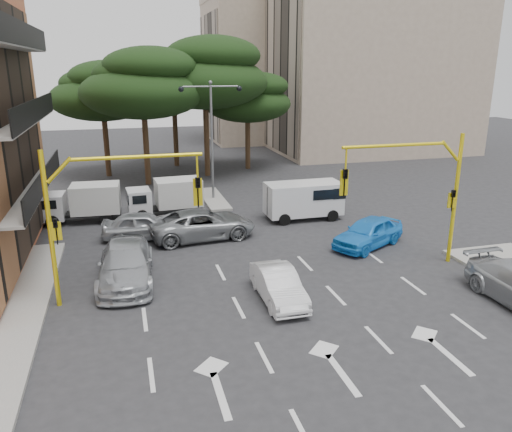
{
  "coord_description": "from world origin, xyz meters",
  "views": [
    {
      "loc": [
        -5.86,
        -16.73,
        8.81
      ],
      "look_at": [
        0.42,
        6.36,
        1.6
      ],
      "focal_mm": 35.0,
      "sensor_mm": 36.0,
      "label": 1
    }
  ],
  "objects_px": {
    "car_silver_cross_a": "(202,224)",
    "van_white": "(303,201)",
    "street_lamp_center": "(211,120)",
    "box_truck_b": "(165,198)",
    "car_silver_wagon": "(126,264)",
    "signal_mast_left": "(99,205)",
    "car_blue_compact": "(368,232)",
    "box_truck_a": "(82,204)",
    "signal_mast_right": "(422,183)",
    "car_white_hatch": "(278,285)",
    "car_silver_cross_b": "(144,225)"
  },
  "relations": [
    {
      "from": "street_lamp_center",
      "to": "car_white_hatch",
      "type": "bearing_deg",
      "value": -91.28
    },
    {
      "from": "car_blue_compact",
      "to": "car_silver_cross_b",
      "type": "bearing_deg",
      "value": -139.9
    },
    {
      "from": "signal_mast_left",
      "to": "car_silver_cross_b",
      "type": "height_order",
      "value": "signal_mast_left"
    },
    {
      "from": "car_silver_cross_b",
      "to": "box_truck_b",
      "type": "xyz_separation_m",
      "value": [
        1.52,
        4.06,
        0.37
      ]
    },
    {
      "from": "street_lamp_center",
      "to": "box_truck_b",
      "type": "bearing_deg",
      "value": -139.83
    },
    {
      "from": "signal_mast_left",
      "to": "van_white",
      "type": "distance_m",
      "value": 14.18
    },
    {
      "from": "street_lamp_center",
      "to": "box_truck_a",
      "type": "xyz_separation_m",
      "value": [
        -8.33,
        -3.0,
        -4.31
      ]
    },
    {
      "from": "box_truck_a",
      "to": "car_silver_wagon",
      "type": "bearing_deg",
      "value": -163.16
    },
    {
      "from": "signal_mast_left",
      "to": "car_blue_compact",
      "type": "xyz_separation_m",
      "value": [
        12.7,
        2.84,
        -3.14
      ]
    },
    {
      "from": "signal_mast_right",
      "to": "car_silver_wagon",
      "type": "xyz_separation_m",
      "value": [
        -12.84,
        1.63,
        -3.09
      ]
    },
    {
      "from": "car_silver_cross_b",
      "to": "signal_mast_left",
      "type": "bearing_deg",
      "value": 171.77
    },
    {
      "from": "street_lamp_center",
      "to": "car_blue_compact",
      "type": "bearing_deg",
      "value": -62.17
    },
    {
      "from": "signal_mast_left",
      "to": "car_silver_wagon",
      "type": "distance_m",
      "value": 3.57
    },
    {
      "from": "car_blue_compact",
      "to": "van_white",
      "type": "distance_m",
      "value": 5.62
    },
    {
      "from": "car_silver_cross_a",
      "to": "car_blue_compact",
      "type": "bearing_deg",
      "value": -119.36
    },
    {
      "from": "car_silver_cross_a",
      "to": "van_white",
      "type": "xyz_separation_m",
      "value": [
        6.4,
        1.93,
        0.35
      ]
    },
    {
      "from": "car_silver_wagon",
      "to": "van_white",
      "type": "distance_m",
      "value": 12.36
    },
    {
      "from": "signal_mast_left",
      "to": "car_silver_cross_b",
      "type": "bearing_deg",
      "value": 75.56
    },
    {
      "from": "signal_mast_left",
      "to": "car_silver_wagon",
      "type": "height_order",
      "value": "signal_mast_left"
    },
    {
      "from": "van_white",
      "to": "box_truck_a",
      "type": "distance_m",
      "value": 13.03
    },
    {
      "from": "car_blue_compact",
      "to": "signal_mast_right",
      "type": "bearing_deg",
      "value": -11.2
    },
    {
      "from": "car_silver_cross_b",
      "to": "van_white",
      "type": "bearing_deg",
      "value": -76.31
    },
    {
      "from": "car_white_hatch",
      "to": "box_truck_b",
      "type": "relative_size",
      "value": 0.86
    },
    {
      "from": "car_white_hatch",
      "to": "car_silver_cross_b",
      "type": "distance_m",
      "value": 9.96
    },
    {
      "from": "car_white_hatch",
      "to": "box_truck_a",
      "type": "distance_m",
      "value": 15.1
    },
    {
      "from": "van_white",
      "to": "box_truck_b",
      "type": "bearing_deg",
      "value": -109.86
    },
    {
      "from": "street_lamp_center",
      "to": "car_white_hatch",
      "type": "relative_size",
      "value": 1.99
    },
    {
      "from": "street_lamp_center",
      "to": "box_truck_a",
      "type": "relative_size",
      "value": 1.71
    },
    {
      "from": "car_silver_wagon",
      "to": "box_truck_b",
      "type": "height_order",
      "value": "box_truck_b"
    },
    {
      "from": "street_lamp_center",
      "to": "car_silver_cross_b",
      "type": "distance_m",
      "value": 9.8
    },
    {
      "from": "signal_mast_right",
      "to": "car_blue_compact",
      "type": "relative_size",
      "value": 1.37
    },
    {
      "from": "car_silver_cross_b",
      "to": "box_truck_a",
      "type": "relative_size",
      "value": 0.95
    },
    {
      "from": "car_white_hatch",
      "to": "box_truck_b",
      "type": "height_order",
      "value": "box_truck_b"
    },
    {
      "from": "car_blue_compact",
      "to": "car_silver_cross_b",
      "type": "distance_m",
      "value": 11.66
    },
    {
      "from": "car_silver_wagon",
      "to": "box_truck_a",
      "type": "relative_size",
      "value": 1.21
    },
    {
      "from": "box_truck_a",
      "to": "car_silver_cross_a",
      "type": "bearing_deg",
      "value": -123.47
    },
    {
      "from": "car_silver_wagon",
      "to": "car_white_hatch",
      "type": "bearing_deg",
      "value": -27.61
    },
    {
      "from": "car_silver_cross_a",
      "to": "box_truck_a",
      "type": "height_order",
      "value": "box_truck_a"
    },
    {
      "from": "street_lamp_center",
      "to": "car_silver_cross_a",
      "type": "bearing_deg",
      "value": -104.57
    },
    {
      "from": "car_silver_cross_b",
      "to": "car_white_hatch",
      "type": "bearing_deg",
      "value": -145.98
    },
    {
      "from": "signal_mast_left",
      "to": "van_white",
      "type": "relative_size",
      "value": 1.34
    },
    {
      "from": "car_silver_cross_b",
      "to": "van_white",
      "type": "distance_m",
      "value": 9.49
    },
    {
      "from": "signal_mast_left",
      "to": "signal_mast_right",
      "type": "bearing_deg",
      "value": 0.0
    },
    {
      "from": "signal_mast_left",
      "to": "street_lamp_center",
      "type": "xyz_separation_m",
      "value": [
        6.8,
        14.01,
        1.54
      ]
    },
    {
      "from": "street_lamp_center",
      "to": "car_blue_compact",
      "type": "relative_size",
      "value": 1.77
    },
    {
      "from": "car_blue_compact",
      "to": "car_silver_cross_a",
      "type": "distance_m",
      "value": 8.62
    },
    {
      "from": "box_truck_a",
      "to": "car_silver_cross_b",
      "type": "bearing_deg",
      "value": -137.13
    },
    {
      "from": "signal_mast_left",
      "to": "street_lamp_center",
      "type": "distance_m",
      "value": 15.65
    },
    {
      "from": "street_lamp_center",
      "to": "car_silver_wagon",
      "type": "relative_size",
      "value": 1.41
    },
    {
      "from": "car_blue_compact",
      "to": "box_truck_a",
      "type": "bearing_deg",
      "value": -148.84
    }
  ]
}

